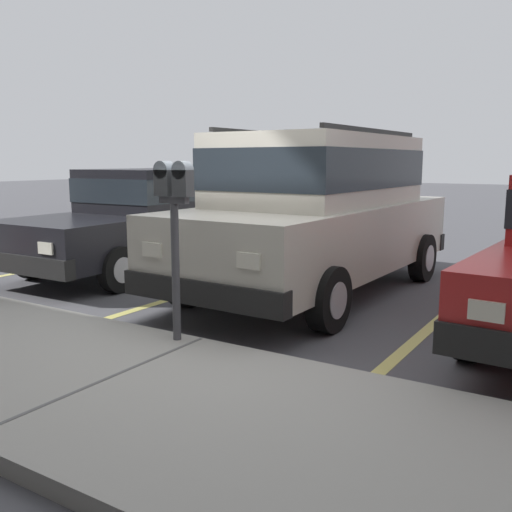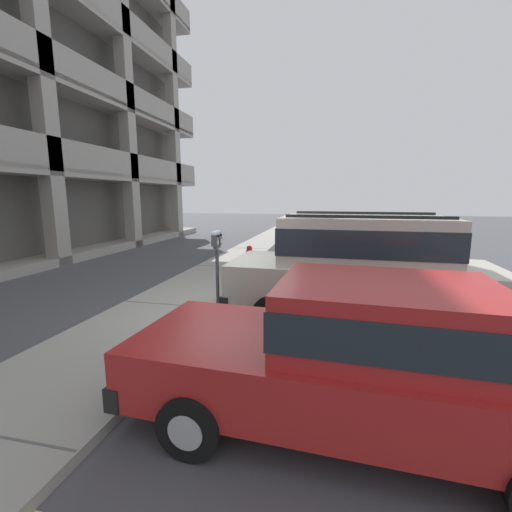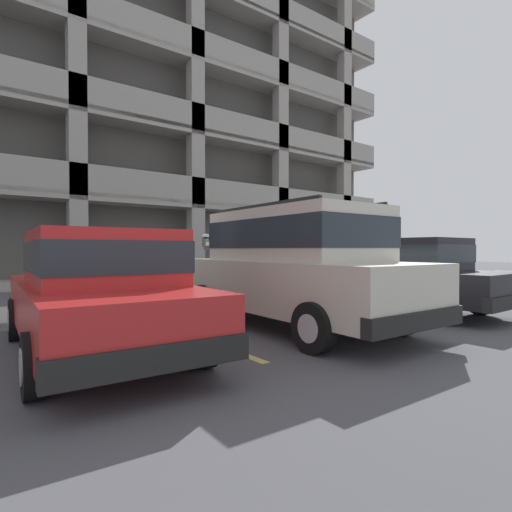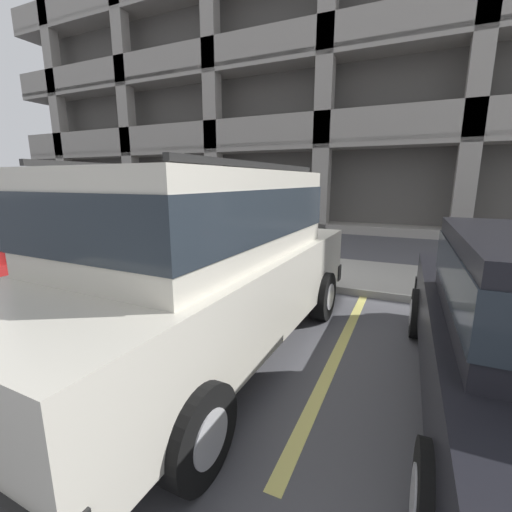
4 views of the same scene
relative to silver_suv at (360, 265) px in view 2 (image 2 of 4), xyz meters
name	(u,v)px [view 2 (image 2 of 4)]	position (x,y,z in m)	size (l,w,h in m)	color
ground_plane	(232,317)	(-0.17, 2.42, -1.14)	(80.00, 80.00, 0.10)	#4C4C51
sidewalk	(172,307)	(-0.17, 3.72, -1.03)	(40.00, 2.20, 0.12)	#9E9B93
parking_stall_lines	(308,298)	(1.34, 1.02, -1.08)	(12.19, 4.80, 0.01)	#DBD16B
silver_suv	(360,265)	(0.00, 0.00, 0.00)	(2.11, 4.83, 2.03)	beige
red_sedan	(363,352)	(-3.12, 0.18, -0.27)	(2.00, 4.56, 1.54)	red
dark_hatchback	(355,254)	(2.99, -0.08, -0.27)	(1.91, 4.51, 1.54)	black
parking_meter_near	(217,250)	(0.00, 2.77, 0.18)	(0.35, 0.12, 1.54)	#47474C
fire_hydrant	(250,257)	(3.90, 3.06, -0.62)	(0.30, 0.30, 0.70)	red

